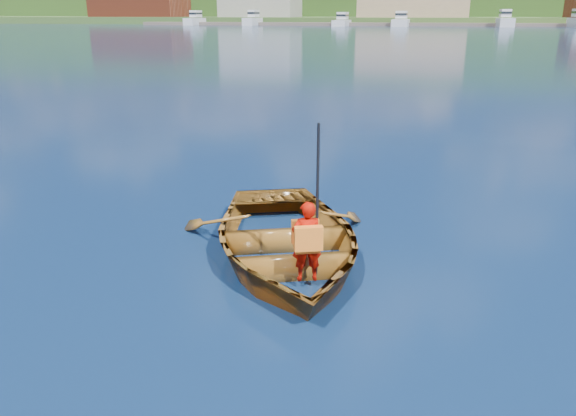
# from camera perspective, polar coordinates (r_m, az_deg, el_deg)

# --- Properties ---
(ground) EXTENTS (600.00, 600.00, 0.00)m
(ground) POSITION_cam_1_polar(r_m,az_deg,el_deg) (8.07, 3.69, -4.45)
(ground) COLOR #11243E
(ground) RESTS_ON ground
(rowboat) EXTENTS (4.22, 4.88, 0.85)m
(rowboat) POSITION_cam_1_polar(r_m,az_deg,el_deg) (7.75, -0.31, -3.25)
(rowboat) COLOR maroon
(rowboat) RESTS_ON ground
(child_paddler) EXTENTS (0.44, 0.44, 1.93)m
(child_paddler) POSITION_cam_1_polar(r_m,az_deg,el_deg) (6.82, 1.95, -3.26)
(child_paddler) COLOR #B50C02
(child_paddler) RESTS_ON ground
(dock) EXTENTS (159.99, 12.37, 0.80)m
(dock) POSITION_cam_1_polar(r_m,az_deg,el_deg) (155.32, 15.15, 17.55)
(dock) COLOR brown
(dock) RESTS_ON ground
(marina_yachts) EXTENTS (143.80, 13.90, 4.37)m
(marina_yachts) POSITION_cam_1_polar(r_m,az_deg,el_deg) (151.00, 18.92, 17.55)
(marina_yachts) COLOR silver
(marina_yachts) RESTS_ON ground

